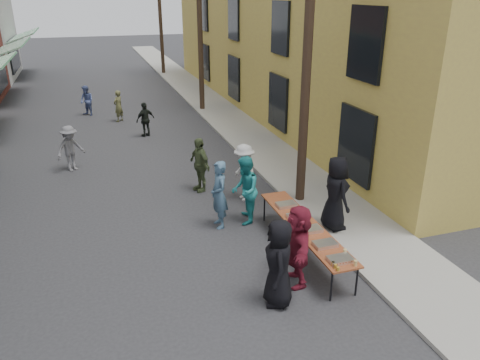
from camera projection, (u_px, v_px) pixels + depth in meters
ground at (177, 283)px, 10.11m from camera, size 120.00×120.00×0.00m
sidewalk at (215, 108)px, 24.72m from camera, size 2.20×60.00×0.10m
building_ochre at (334, 8)px, 23.74m from camera, size 10.00×28.00×10.00m
utility_pole_near at (308, 46)px, 12.29m from camera, size 0.26×0.26×9.00m
utility_pole_mid at (200, 20)px, 22.84m from camera, size 0.26×0.26×9.00m
utility_pole_far at (160, 10)px, 33.38m from camera, size 0.26×0.26×9.00m
serving_table at (305, 227)px, 11.00m from camera, size 0.70×4.00×0.75m
catering_tray_sausage at (340, 259)px, 9.52m from camera, size 0.50×0.33×0.08m
catering_tray_foil_b at (325, 244)px, 10.09m from camera, size 0.50×0.33×0.08m
catering_tray_buns at (311, 229)px, 10.71m from camera, size 0.50×0.33×0.08m
catering_tray_foil_d at (298, 216)px, 11.32m from camera, size 0.50×0.33×0.08m
catering_tray_buns_end at (286, 205)px, 11.94m from camera, size 0.50×0.33×0.08m
condiment_jar_a at (338, 269)px, 9.20m from camera, size 0.07×0.07×0.08m
condiment_jar_b at (335, 266)px, 9.28m from camera, size 0.07×0.07×0.08m
condiment_jar_c at (333, 264)px, 9.37m from camera, size 0.07×0.07×0.08m
cup_stack at (355, 263)px, 9.35m from camera, size 0.08×0.08×0.12m
guest_front_a at (279, 263)px, 9.15m from camera, size 0.83×1.03×1.84m
guest_front_b at (219, 195)px, 12.21m from camera, size 0.47×0.69×1.83m
guest_front_c at (245, 190)px, 12.43m from camera, size 0.97×1.09×1.86m
guest_front_d at (244, 172)px, 13.83m from camera, size 0.72×1.16×1.73m
guest_front_e at (200, 165)px, 14.47m from camera, size 0.71×1.09×1.72m
guest_queue_back at (298, 245)px, 9.82m from camera, size 0.84×1.75×1.81m
server at (336, 193)px, 11.89m from camera, size 0.64×0.97×1.96m
passerby_left at (70, 148)px, 16.13m from camera, size 1.19×1.05×1.60m
passerby_mid at (145, 120)px, 19.93m from camera, size 0.94×0.68×1.48m
passerby_right at (118, 106)px, 22.20m from camera, size 0.63×0.64×1.49m
passerby_far at (87, 101)px, 23.24m from camera, size 0.89×0.92×1.49m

